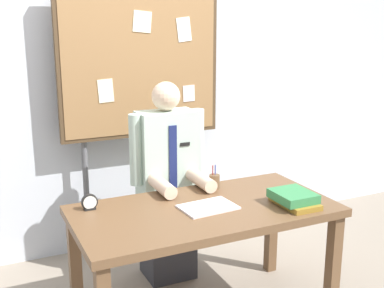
# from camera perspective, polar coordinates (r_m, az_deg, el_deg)

# --- Properties ---
(back_wall) EXTENTS (6.40, 0.08, 2.70)m
(back_wall) POSITION_cam_1_polar(r_m,az_deg,el_deg) (3.97, -6.91, 7.19)
(back_wall) COLOR silver
(back_wall) RESTS_ON ground_plane
(desk) EXTENTS (1.57, 0.79, 0.74)m
(desk) POSITION_cam_1_polar(r_m,az_deg,el_deg) (2.98, 1.47, -9.02)
(desk) COLOR brown
(desk) RESTS_ON ground_plane
(person) EXTENTS (0.55, 0.56, 1.43)m
(person) POSITION_cam_1_polar(r_m,az_deg,el_deg) (3.47, -2.85, -5.35)
(person) COLOR #2D2D33
(person) RESTS_ON ground_plane
(bulletin_board) EXTENTS (1.26, 0.09, 2.12)m
(bulletin_board) POSITION_cam_1_polar(r_m,az_deg,el_deg) (3.76, -5.98, 9.23)
(bulletin_board) COLOR #4C3823
(bulletin_board) RESTS_ON ground_plane
(book_stack) EXTENTS (0.22, 0.30, 0.09)m
(book_stack) POSITION_cam_1_polar(r_m,az_deg,el_deg) (3.03, 11.79, -6.24)
(book_stack) COLOR olive
(book_stack) RESTS_ON desk
(open_notebook) EXTENTS (0.34, 0.25, 0.01)m
(open_notebook) POSITION_cam_1_polar(r_m,az_deg,el_deg) (2.93, 1.88, -7.37)
(open_notebook) COLOR silver
(open_notebook) RESTS_ON desk
(desk_clock) EXTENTS (0.10, 0.04, 0.10)m
(desk_clock) POSITION_cam_1_polar(r_m,az_deg,el_deg) (2.96, -11.87, -6.73)
(desk_clock) COLOR black
(desk_clock) RESTS_ON desk
(pen_holder) EXTENTS (0.07, 0.07, 0.16)m
(pen_holder) POSITION_cam_1_polar(r_m,az_deg,el_deg) (3.25, 2.63, -4.40)
(pen_holder) COLOR brown
(pen_holder) RESTS_ON desk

